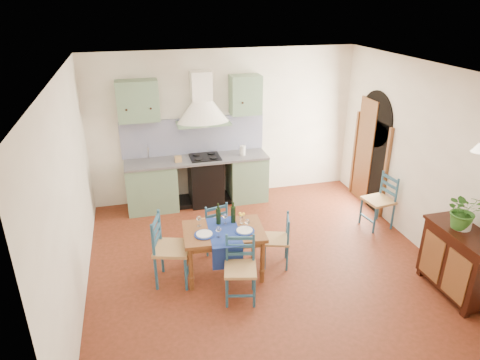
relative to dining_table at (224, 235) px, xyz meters
name	(u,v)px	position (x,y,z in m)	size (l,w,h in m)	color
floor	(263,263)	(0.60, 0.09, -0.62)	(5.00, 5.00, 0.00)	#47200F
back_wall	(203,149)	(0.13, 2.38, 0.43)	(5.00, 0.96, 2.80)	white
right_wall	(413,158)	(3.10, 0.37, 0.72)	(0.26, 5.00, 2.80)	white
left_wall	(70,196)	(-1.90, 0.09, 0.78)	(0.04, 5.00, 2.80)	white
ceiling	(268,71)	(0.60, 0.09, 2.18)	(5.00, 5.00, 0.01)	silver
dining_table	(224,235)	(0.00, 0.00, 0.00)	(1.15, 0.88, 1.02)	brown
chair_near	(240,268)	(0.08, -0.57, -0.17)	(0.49, 0.49, 0.87)	navy
chair_far	(213,225)	(-0.03, 0.65, -0.19)	(0.47, 0.47, 0.84)	navy
chair_left	(170,249)	(-0.75, 0.00, -0.10)	(0.58, 0.58, 1.00)	navy
chair_right	(278,240)	(0.80, 0.02, -0.21)	(0.47, 0.47, 0.80)	navy
chair_spare	(380,201)	(2.84, 0.67, -0.14)	(0.49, 0.49, 0.93)	navy
sideboard	(459,260)	(2.86, -1.19, -0.11)	(0.50, 1.05, 0.94)	black
potted_plant	(465,210)	(2.86, -1.09, 0.56)	(0.45, 0.39, 0.50)	#2E6622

